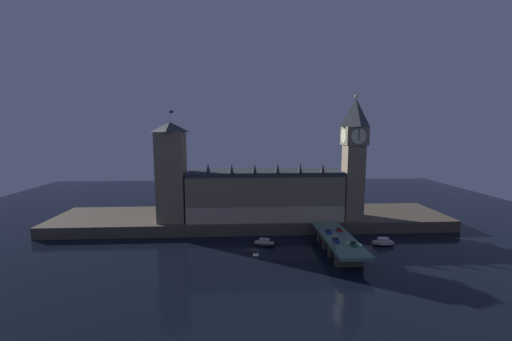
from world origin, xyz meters
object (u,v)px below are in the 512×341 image
at_px(car_southbound_trail, 339,230).
at_px(boat_downstream, 383,242).
at_px(boat_upstream, 264,243).
at_px(victoria_tower, 171,172).
at_px(pedestrian_far_rail, 320,228).
at_px(street_lamp_near, 335,240).
at_px(clock_tower, 354,155).
at_px(car_southbound_lead, 353,244).
at_px(car_northbound_lead, 328,231).
at_px(pedestrian_near_rail, 333,244).
at_px(car_northbound_trail, 336,240).

height_order(car_southbound_trail, boat_downstream, car_southbound_trail).
bearing_deg(boat_upstream, boat_downstream, -2.39).
relative_size(victoria_tower, car_southbound_trail, 14.82).
xyz_separation_m(victoria_tower, pedestrian_far_rail, (73.51, -23.18, -24.27)).
bearing_deg(street_lamp_near, clock_tower, 63.09).
distance_m(car_southbound_lead, car_southbound_trail, 18.29).
bearing_deg(car_southbound_lead, boat_downstream, 39.82).
relative_size(car_northbound_lead, boat_downstream, 0.38).
distance_m(victoria_tower, pedestrian_near_rail, 89.28).
xyz_separation_m(car_southbound_trail, boat_downstream, (21.08, -0.71, -6.38)).
xyz_separation_m(car_northbound_lead, car_southbound_trail, (5.81, 2.34, -0.07)).
relative_size(car_southbound_lead, pedestrian_far_rail, 2.75).
height_order(boat_upstream, boat_downstream, boat_downstream).
bearing_deg(car_southbound_trail, victoria_tower, 162.77).
height_order(car_southbound_lead, boat_downstream, car_southbound_lead).
xyz_separation_m(car_northbound_trail, boat_upstream, (-29.31, 15.39, -6.48)).
bearing_deg(car_southbound_trail, boat_upstream, 177.34).
distance_m(clock_tower, car_northbound_trail, 53.74).
distance_m(car_northbound_trail, car_southbound_trail, 14.93).
relative_size(victoria_tower, pedestrian_near_rail, 31.33).
height_order(victoria_tower, car_southbound_trail, victoria_tower).
distance_m(car_southbound_trail, boat_upstream, 35.74).
bearing_deg(boat_upstream, clock_tower, 23.74).
bearing_deg(pedestrian_near_rail, boat_downstream, 31.57).
xyz_separation_m(pedestrian_far_rail, street_lamp_near, (-0.40, -25.05, 3.00)).
distance_m(victoria_tower, car_southbound_lead, 96.32).
distance_m(pedestrian_far_rail, boat_downstream, 30.67).
distance_m(pedestrian_far_rail, street_lamp_near, 25.23).
distance_m(boat_upstream, boat_downstream, 56.25).
height_order(car_northbound_trail, street_lamp_near, street_lamp_near).
relative_size(pedestrian_near_rail, boat_downstream, 0.17).
height_order(victoria_tower, car_northbound_trail, victoria_tower).
bearing_deg(boat_upstream, street_lamp_near, -43.14).
distance_m(car_northbound_lead, car_southbound_trail, 6.26).
xyz_separation_m(car_southbound_lead, pedestrian_near_rail, (-8.71, -0.73, 0.31)).
relative_size(street_lamp_near, boat_downstream, 0.58).
bearing_deg(victoria_tower, boat_downstream, -14.24).
xyz_separation_m(clock_tower, boat_upstream, (-49.40, -21.73, -39.74)).
height_order(street_lamp_near, boat_upstream, street_lamp_near).
height_order(street_lamp_near, boat_downstream, street_lamp_near).
xyz_separation_m(clock_tower, car_northbound_trail, (-20.09, -37.12, -33.26)).
height_order(car_northbound_lead, car_southbound_lead, car_northbound_lead).
xyz_separation_m(car_northbound_lead, street_lamp_near, (-3.30, -20.40, 3.18)).
height_order(pedestrian_near_rail, boat_upstream, pedestrian_near_rail).
relative_size(car_southbound_trail, street_lamp_near, 0.63).
distance_m(car_northbound_lead, street_lamp_near, 20.91).
distance_m(car_northbound_trail, boat_upstream, 33.73).
xyz_separation_m(street_lamp_near, boat_upstream, (-26.00, 24.37, -9.67)).
relative_size(car_northbound_lead, car_northbound_trail, 0.86).
bearing_deg(car_northbound_lead, car_southbound_trail, 21.91).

